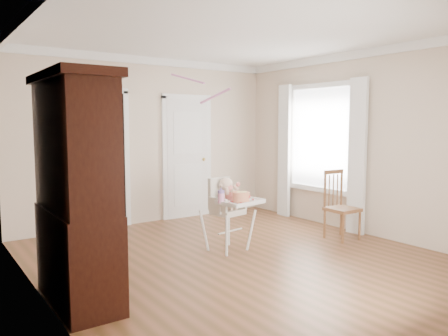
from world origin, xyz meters
TOP-DOWN VIEW (x-y plane):
  - floor at (0.00, 0.00)m, footprint 5.00×5.00m
  - ceiling at (0.00, 0.00)m, footprint 5.00×5.00m
  - wall_back at (0.00, 2.50)m, footprint 4.50×0.00m
  - wall_left at (-2.25, 0.00)m, footprint 0.00×5.00m
  - wall_right at (2.25, 0.00)m, footprint 0.00×5.00m
  - crown_molding at (0.00, 0.00)m, footprint 4.50×5.00m
  - doorway at (-0.90, 2.48)m, footprint 1.06×0.05m
  - closet_door at (0.70, 2.48)m, footprint 0.96×0.09m
  - window_right at (2.18, 0.80)m, footprint 0.13×1.84m
  - high_chair at (0.08, 0.39)m, footprint 0.64×0.76m
  - baby at (0.08, 0.42)m, footprint 0.30×0.22m
  - cake at (0.10, 0.15)m, footprint 0.27×0.27m
  - sippy_cup at (-0.14, 0.23)m, footprint 0.08×0.08m
  - china_cabinet at (-1.99, -0.15)m, footprint 0.55×1.23m
  - dining_chair at (1.73, -0.05)m, footprint 0.41×0.41m
  - streamer at (-0.51, 0.39)m, footprint 0.20×0.47m

SIDE VIEW (x-z plane):
  - floor at x=0.00m, z-range 0.00..0.00m
  - dining_chair at x=1.73m, z-range -0.03..0.94m
  - high_chair at x=0.08m, z-range 0.11..1.07m
  - baby at x=0.08m, z-range 0.52..0.94m
  - cake at x=0.10m, z-range 0.67..0.79m
  - sippy_cup at x=-0.14m, z-range 0.65..0.85m
  - closet_door at x=0.70m, z-range -0.04..2.09m
  - china_cabinet at x=-1.99m, z-range 0.00..2.08m
  - doorway at x=-0.90m, z-range 0.00..2.22m
  - window_right at x=2.18m, z-range 0.14..2.44m
  - wall_back at x=0.00m, z-range -0.90..3.60m
  - wall_left at x=-2.25m, z-range -1.15..3.85m
  - wall_right at x=2.25m, z-range -1.15..3.85m
  - streamer at x=-0.51m, z-range 2.08..2.23m
  - crown_molding at x=0.00m, z-range 2.58..2.70m
  - ceiling at x=0.00m, z-range 2.70..2.70m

